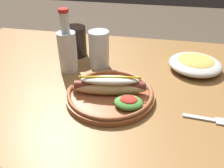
{
  "coord_description": "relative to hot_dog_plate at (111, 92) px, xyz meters",
  "views": [
    {
      "loc": [
        0.09,
        -0.69,
        1.17
      ],
      "look_at": [
        -0.04,
        -0.07,
        0.77
      ],
      "focal_mm": 38.46,
      "sensor_mm": 36.0,
      "label": 1
    }
  ],
  "objects": [
    {
      "name": "fork",
      "position": [
        0.28,
        -0.05,
        -0.02
      ],
      "size": [
        0.12,
        0.03,
        0.0
      ],
      "rotation": [
        0.0,
        0.0,
        -0.08
      ],
      "color": "silver",
      "rests_on": "dining_table"
    },
    {
      "name": "dining_table",
      "position": [
        0.03,
        0.11,
        -0.12
      ],
      "size": [
        1.44,
        0.81,
        0.74
      ],
      "color": "olive",
      "rests_on": "ground_plane"
    },
    {
      "name": "soda_cup",
      "position": [
        -0.2,
        0.27,
        0.04
      ],
      "size": [
        0.09,
        0.09,
        0.12
      ],
      "primitive_type": "cylinder",
      "color": "black",
      "rests_on": "dining_table"
    },
    {
      "name": "water_cup",
      "position": [
        -0.08,
        0.19,
        0.05
      ],
      "size": [
        0.07,
        0.07,
        0.14
      ],
      "primitive_type": "cylinder",
      "color": "silver",
      "rests_on": "dining_table"
    },
    {
      "name": "side_bowl",
      "position": [
        0.26,
        0.24,
        0.0
      ],
      "size": [
        0.19,
        0.19,
        0.05
      ],
      "color": "silver",
      "rests_on": "dining_table"
    },
    {
      "name": "glass_bottle",
      "position": [
        -0.18,
        0.14,
        0.06
      ],
      "size": [
        0.06,
        0.06,
        0.22
      ],
      "color": "silver",
      "rests_on": "dining_table"
    },
    {
      "name": "hot_dog_plate",
      "position": [
        0.0,
        0.0,
        0.0
      ],
      "size": [
        0.27,
        0.27,
        0.08
      ],
      "color": "#9E5633",
      "rests_on": "dining_table"
    }
  ]
}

